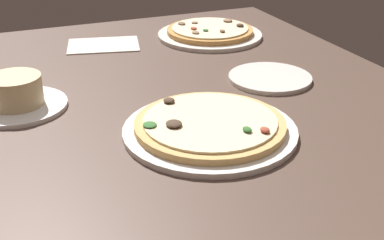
{
  "coord_description": "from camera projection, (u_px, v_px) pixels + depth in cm",
  "views": [
    {
      "loc": [
        -69.94,
        25.51,
        43.74
      ],
      "look_at": [
        0.08,
        -3.17,
        7.0
      ],
      "focal_mm": 48.51,
      "sensor_mm": 36.0,
      "label": 1
    }
  ],
  "objects": [
    {
      "name": "pizza_main",
      "position": [
        209.0,
        126.0,
        0.86
      ],
      "size": [
        29.1,
        29.1,
        3.35
      ],
      "color": "silver",
      "rests_on": "dining_table"
    },
    {
      "name": "pizza_side",
      "position": [
        210.0,
        33.0,
        1.35
      ],
      "size": [
        27.21,
        27.21,
        3.31
      ],
      "color": "silver",
      "rests_on": "dining_table"
    },
    {
      "name": "dining_table",
      "position": [
        174.0,
        151.0,
        0.85
      ],
      "size": [
        150.0,
        110.0,
        4.0
      ],
      "primitive_type": "cube",
      "color": "brown",
      "rests_on": "ground"
    },
    {
      "name": "side_plate",
      "position": [
        270.0,
        78.0,
        1.08
      ],
      "size": [
        17.33,
        17.33,
        0.9
      ],
      "primitive_type": "cylinder",
      "color": "silver",
      "rests_on": "dining_table"
    },
    {
      "name": "ramekin_on_saucer",
      "position": [
        16.0,
        96.0,
        0.94
      ],
      "size": [
        18.06,
        18.06,
        6.24
      ],
      "color": "white",
      "rests_on": "dining_table"
    },
    {
      "name": "paper_menu",
      "position": [
        103.0,
        45.0,
        1.29
      ],
      "size": [
        15.99,
        19.76,
        0.3
      ],
      "primitive_type": "cube",
      "rotation": [
        0.0,
        0.0,
        -0.23
      ],
      "color": "silver",
      "rests_on": "dining_table"
    }
  ]
}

